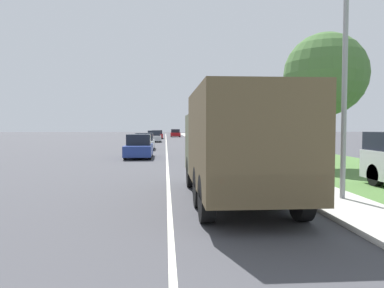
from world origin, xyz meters
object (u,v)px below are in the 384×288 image
at_px(car_second_ahead, 144,142).
at_px(lamp_post, 339,20).
at_px(car_nearest_ahead, 139,147).
at_px(car_fourth_ahead, 157,135).
at_px(car_farthest_ahead, 175,133).
at_px(car_third_ahead, 154,137).
at_px(military_truck, 236,142).

xyz_separation_m(car_second_ahead, lamp_post, (6.53, -23.65, 4.28)).
relative_size(car_nearest_ahead, car_second_ahead, 0.99).
bearing_deg(car_second_ahead, lamp_post, -74.56).
xyz_separation_m(car_second_ahead, car_fourth_ahead, (0.50, 28.64, -0.02)).
bearing_deg(car_nearest_ahead, car_second_ahead, 90.83).
bearing_deg(car_farthest_ahead, car_nearest_ahead, -94.42).
bearing_deg(car_third_ahead, car_nearest_ahead, -90.60).
height_order(car_second_ahead, car_third_ahead, car_third_ahead).
bearing_deg(lamp_post, car_fourth_ahead, 96.58).
xyz_separation_m(car_third_ahead, car_fourth_ahead, (0.11, 12.60, -0.03)).
bearing_deg(lamp_post, car_second_ahead, 105.44).
distance_m(car_third_ahead, lamp_post, 40.38).
bearing_deg(military_truck, car_second_ahead, 99.25).
bearing_deg(lamp_post, car_third_ahead, 98.80).
height_order(car_second_ahead, car_fourth_ahead, car_second_ahead).
bearing_deg(car_nearest_ahead, military_truck, -75.88).
relative_size(car_nearest_ahead, lamp_post, 0.50).
xyz_separation_m(car_nearest_ahead, car_third_ahead, (0.26, 24.79, -0.02)).
bearing_deg(car_farthest_ahead, car_fourth_ahead, -108.37).
bearing_deg(car_nearest_ahead, car_farthest_ahead, 85.58).
height_order(military_truck, car_fourth_ahead, military_truck).
distance_m(car_third_ahead, car_fourth_ahead, 12.61).
distance_m(car_third_ahead, car_farthest_ahead, 22.74).
xyz_separation_m(car_nearest_ahead, car_second_ahead, (-0.13, 8.76, -0.03)).
xyz_separation_m(car_farthest_ahead, lamp_post, (2.75, -62.17, 4.28)).
xyz_separation_m(car_second_ahead, car_farthest_ahead, (3.78, 38.52, 0.00)).
distance_m(car_nearest_ahead, car_second_ahead, 8.76).
bearing_deg(car_farthest_ahead, military_truck, -89.97).
relative_size(car_second_ahead, car_third_ahead, 0.89).
relative_size(car_second_ahead, lamp_post, 0.50).
bearing_deg(car_fourth_ahead, car_second_ahead, -91.00).
relative_size(car_fourth_ahead, car_farthest_ahead, 1.08).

